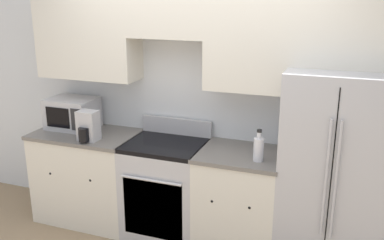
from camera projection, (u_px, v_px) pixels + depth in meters
name	position (u px, v px, depth m)	size (l,w,h in m)	color
wall_back	(204.00, 78.00, 3.95)	(8.00, 0.39, 2.60)	silver
lower_cabinets_left	(89.00, 176.00, 4.38)	(1.03, 0.64, 0.93)	silver
lower_cabinets_right	(239.00, 201.00, 3.86)	(0.74, 0.64, 0.93)	silver
oven_range	(166.00, 188.00, 4.09)	(0.72, 0.65, 1.09)	#B7B7BC
refrigerator	(333.00, 170.00, 3.55)	(0.82, 0.79, 1.70)	#B7B7BC
microwave	(72.00, 113.00, 4.36)	(0.48, 0.37, 0.31)	#B7B7BC
bottle	(259.00, 149.00, 3.52)	(0.09, 0.09, 0.27)	silver
paper_towel_holder	(88.00, 127.00, 3.99)	(0.18, 0.20, 0.28)	#B7B7BC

